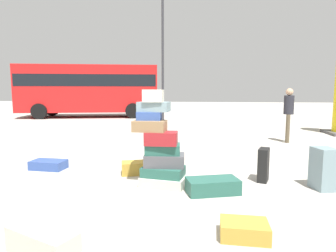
# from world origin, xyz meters

# --- Properties ---
(ground_plane) EXTENTS (80.00, 80.00, 0.00)m
(ground_plane) POSITION_xyz_m (0.00, 0.00, 0.00)
(ground_plane) COLOR #ADA89E
(suitcase_tower) EXTENTS (0.92, 0.67, 1.61)m
(suitcase_tower) POSITION_xyz_m (0.21, 0.04, 0.62)
(suitcase_tower) COLOR beige
(suitcase_tower) RESTS_ON ground
(suitcase_teal_behind_tower) EXTENTS (0.88, 0.63, 0.23)m
(suitcase_teal_behind_tower) POSITION_xyz_m (1.09, -0.27, 0.11)
(suitcase_teal_behind_tower) COLOR #26594C
(suitcase_teal_behind_tower) RESTS_ON ground
(suitcase_slate_right_side) EXTENTS (0.38, 0.43, 0.68)m
(suitcase_slate_right_side) POSITION_xyz_m (2.87, 0.15, 0.34)
(suitcase_slate_right_side) COLOR gray
(suitcase_slate_right_side) RESTS_ON ground
(suitcase_black_foreground_near) EXTENTS (0.26, 0.36, 0.59)m
(suitcase_black_foreground_near) POSITION_xyz_m (1.99, 0.46, 0.29)
(suitcase_black_foreground_near) COLOR black
(suitcase_black_foreground_near) RESTS_ON ground
(suitcase_navy_left_side) EXTENTS (0.70, 0.42, 0.18)m
(suitcase_navy_left_side) POSITION_xyz_m (-2.21, 0.70, 0.09)
(suitcase_navy_left_side) COLOR #334F99
(suitcase_navy_left_side) RESTS_ON ground
(suitcase_tan_upright_blue) EXTENTS (0.68, 0.51, 0.24)m
(suitcase_tan_upright_blue) POSITION_xyz_m (-0.32, 0.61, 0.12)
(suitcase_tan_upright_blue) COLOR #B28C33
(suitcase_tan_upright_blue) RESTS_ON ground
(suitcase_cream_white_trunk) EXTENTS (0.78, 0.53, 0.29)m
(suitcase_cream_white_trunk) POSITION_xyz_m (-0.54, -2.27, 0.15)
(suitcase_cream_white_trunk) COLOR beige
(suitcase_cream_white_trunk) RESTS_ON ground
(suitcase_tan_foreground_far) EXTENTS (0.52, 0.37, 0.18)m
(suitcase_tan_foreground_far) POSITION_xyz_m (1.40, -1.62, 0.09)
(suitcase_tan_foreground_far) COLOR #B28C33
(suitcase_tan_foreground_far) RESTS_ON ground
(person_bearded_onlooker) EXTENTS (0.30, 0.33, 1.68)m
(person_bearded_onlooker) POSITION_xyz_m (3.52, 4.64, 1.01)
(person_bearded_onlooker) COLOR brown
(person_bearded_onlooker) RESTS_ON ground
(parked_bus) EXTENTS (8.62, 4.33, 3.15)m
(parked_bus) POSITION_xyz_m (-6.22, 12.53, 1.83)
(parked_bus) COLOR red
(parked_bus) RESTS_ON ground
(lamp_post) EXTENTS (0.36, 0.36, 6.86)m
(lamp_post) POSITION_xyz_m (-1.14, 9.41, 4.41)
(lamp_post) COLOR #333338
(lamp_post) RESTS_ON ground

